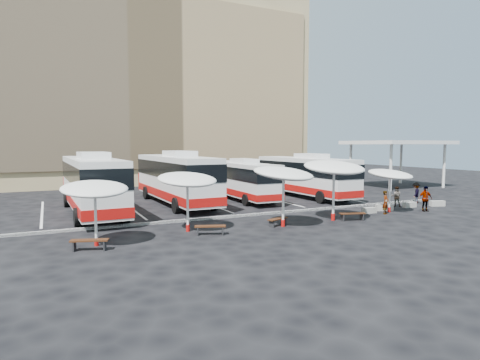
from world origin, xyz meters
name	(u,v)px	position (x,y,z in m)	size (l,w,h in m)	color
ground	(246,218)	(0.00, 0.00, 0.00)	(120.00, 120.00, 0.00)	black
sandstone_building	(140,86)	(0.00, 31.87, 12.63)	(42.00, 18.25, 29.60)	tan
service_canopy	(397,144)	(24.00, 10.00, 4.87)	(10.00, 8.00, 5.20)	silver
curb_divider	(243,215)	(0.00, 0.50, 0.07)	(34.00, 0.25, 0.15)	black
bay_lines	(203,202)	(0.00, 8.00, 0.01)	(24.15, 12.00, 0.01)	white
bus_0	(92,182)	(-8.81, 6.25, 2.18)	(3.42, 13.53, 4.27)	silver
bus_1	(175,177)	(-2.30, 8.12, 2.19)	(3.40, 13.56, 4.29)	silver
bus_2	(240,178)	(3.50, 8.28, 1.83)	(2.77, 11.31, 3.58)	silver
bus_3	(304,175)	(9.56, 7.26, 2.03)	(3.05, 12.55, 3.97)	silver
sunshade_0	(95,189)	(-9.60, -3.44, 2.69)	(3.20, 3.24, 3.16)	silver
sunshade_1	(187,180)	(-4.73, -2.29, 2.85)	(3.66, 3.69, 3.36)	silver
sunshade_2	(283,174)	(0.67, -3.44, 3.08)	(4.50, 4.52, 3.63)	silver
sunshade_3	(334,168)	(4.52, -3.17, 3.33)	(4.12, 4.16, 3.92)	silver
sunshade_4	(390,174)	(10.11, -2.39, 2.67)	(3.42, 3.46, 3.15)	silver
wood_bench_0	(90,242)	(-9.97, -4.21, 0.39)	(1.70, 0.94, 0.51)	#32180B
wood_bench_1	(210,228)	(-3.94, -3.62, 0.38)	(1.68, 0.98, 0.50)	#32180B
wood_bench_2	(278,220)	(0.50, -3.14, 0.35)	(1.52, 0.92, 0.45)	#32180B
wood_bench_3	(352,215)	(5.55, -3.77, 0.38)	(1.69, 0.87, 0.50)	#32180B
conc_bench_0	(369,210)	(8.50, -2.14, 0.20)	(1.08, 0.36, 0.40)	gray
conc_bench_1	(384,207)	(10.28, -1.75, 0.23)	(1.24, 0.41, 0.46)	gray
conc_bench_2	(409,205)	(13.13, -1.49, 0.20)	(1.09, 0.36, 0.41)	gray
conc_bench_3	(437,203)	(15.57, -1.98, 0.21)	(1.14, 0.38, 0.43)	gray
passenger_0	(386,202)	(9.26, -2.85, 0.80)	(0.58, 0.38, 1.60)	black
passenger_1	(397,196)	(12.61, -0.70, 0.78)	(0.76, 0.59, 1.56)	black
passenger_2	(425,199)	(12.66, -3.27, 0.90)	(1.06, 0.44, 1.81)	black
passenger_3	(416,193)	(15.17, -0.27, 0.86)	(1.11, 0.64, 1.72)	black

